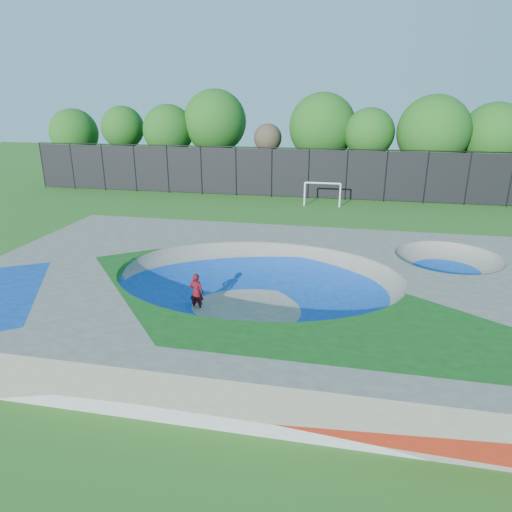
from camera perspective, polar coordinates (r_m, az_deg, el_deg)
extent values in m
plane|color=#27601A|center=(17.95, 0.23, -6.56)|extent=(120.00, 120.00, 0.00)
cube|color=gray|center=(17.64, 0.23, -4.36)|extent=(22.00, 14.00, 1.50)
imported|color=#AF0E16|center=(17.62, -7.44, -4.52)|extent=(0.59, 0.41, 1.53)
cube|color=black|center=(17.93, -7.34, -6.68)|extent=(0.81, 0.38, 0.05)
cylinder|color=white|center=(35.02, 6.10, 7.70)|extent=(0.12, 0.12, 1.76)
cylinder|color=white|center=(34.88, 10.45, 7.44)|extent=(0.12, 0.12, 1.76)
cylinder|color=white|center=(34.76, 8.34, 9.00)|extent=(2.64, 0.12, 0.12)
cylinder|color=black|center=(46.14, -25.14, 10.21)|extent=(0.09, 0.09, 4.00)
cylinder|color=black|center=(44.44, -21.96, 10.35)|extent=(0.09, 0.09, 4.00)
cylinder|color=black|center=(42.88, -18.54, 10.46)|extent=(0.09, 0.09, 4.00)
cylinder|color=black|center=(41.49, -14.87, 10.54)|extent=(0.09, 0.09, 4.00)
cylinder|color=black|center=(40.27, -10.97, 10.58)|extent=(0.09, 0.09, 4.00)
cylinder|color=black|center=(39.24, -6.83, 10.57)|extent=(0.09, 0.09, 4.00)
cylinder|color=black|center=(38.42, -2.50, 10.50)|extent=(0.09, 0.09, 4.00)
cylinder|color=black|center=(37.82, 1.99, 10.37)|extent=(0.09, 0.09, 4.00)
cylinder|color=black|center=(37.45, 6.59, 10.17)|extent=(0.09, 0.09, 4.00)
cylinder|color=black|center=(37.32, 11.25, 9.90)|extent=(0.09, 0.09, 4.00)
cylinder|color=black|center=(37.43, 15.90, 9.57)|extent=(0.09, 0.09, 4.00)
cylinder|color=black|center=(37.77, 20.49, 9.18)|extent=(0.09, 0.09, 4.00)
cylinder|color=black|center=(38.35, 24.96, 8.74)|extent=(0.09, 0.09, 4.00)
cylinder|color=black|center=(39.16, 29.25, 8.27)|extent=(0.09, 0.09, 4.00)
cube|color=black|center=(37.45, 6.59, 10.17)|extent=(48.00, 0.03, 3.80)
cylinder|color=black|center=(37.19, 6.71, 13.21)|extent=(48.00, 0.08, 0.08)
cylinder|color=#4D3326|center=(50.98, -21.36, 10.64)|extent=(0.44, 0.44, 2.67)
sphere|color=#1B5616|center=(50.68, -21.79, 14.10)|extent=(4.72, 4.72, 4.72)
cylinder|color=#4D3326|center=(48.03, -15.95, 11.25)|extent=(0.44, 0.44, 3.50)
sphere|color=#1B5616|center=(47.73, -16.32, 15.15)|extent=(4.09, 4.09, 4.09)
cylinder|color=#4D3326|center=(45.48, -10.64, 11.00)|extent=(0.44, 0.44, 3.13)
sphere|color=#1B5616|center=(45.14, -10.91, 15.19)|extent=(4.73, 4.73, 4.73)
cylinder|color=#4D3326|center=(45.10, -5.00, 11.41)|extent=(0.44, 0.44, 3.47)
sphere|color=#1B5616|center=(44.74, -5.15, 16.40)|extent=(5.86, 5.86, 5.86)
cylinder|color=#4D3326|center=(44.00, 1.45, 11.07)|extent=(0.44, 0.44, 3.15)
sphere|color=brown|center=(43.70, 1.48, 14.54)|extent=(2.60, 2.60, 2.60)
cylinder|color=#4D3326|center=(43.08, 8.04, 10.68)|extent=(0.44, 0.44, 3.11)
sphere|color=#1B5616|center=(42.70, 8.29, 15.70)|extent=(5.93, 5.93, 5.93)
cylinder|color=#4D3326|center=(41.67, 13.62, 10.23)|extent=(0.44, 0.44, 3.35)
sphere|color=#1B5616|center=(41.32, 13.99, 14.69)|extent=(4.22, 4.22, 4.22)
cylinder|color=#4D3326|center=(41.87, 20.68, 9.30)|extent=(0.44, 0.44, 2.95)
sphere|color=#1B5616|center=(41.47, 21.29, 14.30)|extent=(5.89, 5.89, 5.89)
cylinder|color=#4D3326|center=(43.87, 26.90, 8.82)|extent=(0.44, 0.44, 2.87)
sphere|color=#1B5616|center=(43.51, 27.59, 13.24)|extent=(5.31, 5.31, 5.31)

